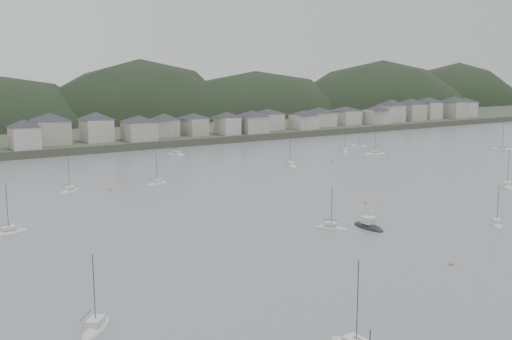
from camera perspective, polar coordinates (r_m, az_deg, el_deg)
ground at (r=108.52m, az=22.54°, el=-8.64°), size 900.00×900.00×0.00m
far_shore_land at (r=363.72m, az=-19.42°, el=4.10°), size 900.00×250.00×3.00m
forested_ridge at (r=341.68m, az=-17.47°, el=1.73°), size 851.55×103.94×102.57m
waterfront_town at (r=277.65m, az=-3.54°, el=4.59°), size 451.48×28.46×12.92m
moored_fleet at (r=152.18m, az=0.44°, el=-2.73°), size 250.26×177.86×12.87m
motor_launch_far at (r=127.89m, az=10.47°, el=-5.21°), size 3.70×8.76×4.03m
mooring_buoys at (r=138.09m, az=-0.01°, el=-4.01°), size 146.68×99.08×0.70m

